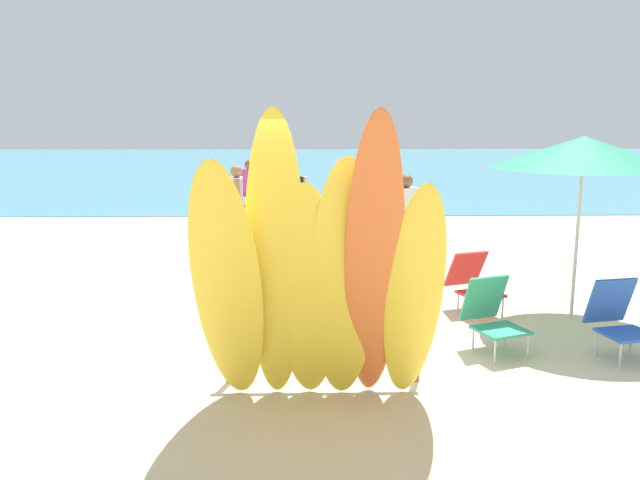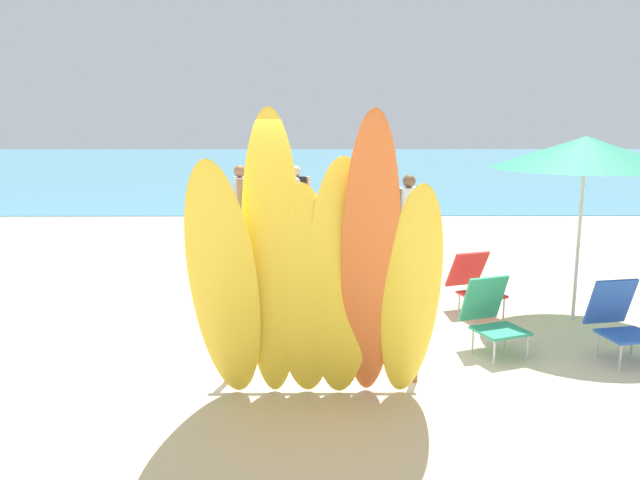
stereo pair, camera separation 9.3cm
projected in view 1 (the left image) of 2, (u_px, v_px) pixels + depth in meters
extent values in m
plane|color=beige|center=(312.00, 201.00, 19.89)|extent=(60.00, 60.00, 0.00)
cube|color=teal|center=(310.00, 165.00, 36.39)|extent=(60.00, 40.00, 0.02)
cylinder|color=brown|center=(229.00, 351.00, 6.06)|extent=(0.07, 0.07, 0.63)
cylinder|color=brown|center=(417.00, 350.00, 6.10)|extent=(0.07, 0.07, 0.63)
cylinder|color=brown|center=(323.00, 319.00, 6.02)|extent=(1.93, 0.06, 0.06)
ellipsoid|color=yellow|center=(227.00, 289.00, 5.24)|extent=(0.67, 1.02, 2.23)
ellipsoid|color=yellow|center=(275.00, 266.00, 5.26)|extent=(0.53, 0.93, 2.61)
ellipsoid|color=yellow|center=(308.00, 296.00, 5.40)|extent=(0.58, 0.77, 2.03)
ellipsoid|color=yellow|center=(344.00, 286.00, 5.32)|extent=(0.57, 0.81, 2.24)
ellipsoid|color=orange|center=(374.00, 268.00, 5.18)|extent=(0.53, 1.18, 2.60)
ellipsoid|color=yellow|center=(414.00, 298.00, 5.33)|extent=(0.52, 0.91, 2.05)
cylinder|color=brown|center=(398.00, 247.00, 10.67)|extent=(0.12, 0.12, 0.78)
cylinder|color=brown|center=(412.00, 245.00, 10.86)|extent=(0.12, 0.12, 0.78)
cube|color=orange|center=(405.00, 227.00, 10.70)|extent=(0.42, 0.26, 0.19)
cube|color=silver|center=(406.00, 206.00, 10.64)|extent=(0.45, 0.40, 0.61)
sphere|color=brown|center=(407.00, 181.00, 10.56)|extent=(0.22, 0.22, 0.22)
cylinder|color=brown|center=(395.00, 205.00, 10.48)|extent=(0.09, 0.09, 0.54)
cylinder|color=brown|center=(417.00, 203.00, 10.78)|extent=(0.09, 0.09, 0.54)
cylinder|color=brown|center=(255.00, 216.00, 14.20)|extent=(0.12, 0.12, 0.79)
cylinder|color=brown|center=(247.00, 214.00, 14.44)|extent=(0.12, 0.12, 0.79)
cube|color=silver|center=(250.00, 200.00, 14.26)|extent=(0.43, 0.26, 0.19)
cube|color=#B23399|center=(250.00, 184.00, 14.19)|extent=(0.42, 0.45, 0.62)
sphere|color=brown|center=(250.00, 165.00, 14.11)|extent=(0.22, 0.22, 0.22)
cylinder|color=brown|center=(256.00, 183.00, 13.98)|extent=(0.10, 0.10, 0.55)
cylinder|color=brown|center=(244.00, 181.00, 14.38)|extent=(0.10, 0.10, 0.55)
cylinder|color=#9E704C|center=(238.00, 231.00, 12.19)|extent=(0.12, 0.12, 0.81)
cylinder|color=#9E704C|center=(238.00, 234.00, 11.86)|extent=(0.12, 0.12, 0.81)
cube|color=#DB333D|center=(237.00, 214.00, 11.96)|extent=(0.44, 0.27, 0.19)
cube|color=silver|center=(237.00, 194.00, 11.89)|extent=(0.26, 0.44, 0.64)
sphere|color=#9E704C|center=(236.00, 171.00, 11.81)|extent=(0.23, 0.23, 0.23)
cylinder|color=#9E704C|center=(237.00, 191.00, 12.14)|extent=(0.10, 0.10, 0.56)
cylinder|color=#9E704C|center=(237.00, 194.00, 11.62)|extent=(0.10, 0.10, 0.56)
cylinder|color=beige|center=(284.00, 246.00, 10.85)|extent=(0.12, 0.12, 0.76)
cylinder|color=beige|center=(300.00, 244.00, 11.02)|extent=(0.12, 0.12, 0.76)
cube|color=#2D4CB2|center=(292.00, 227.00, 10.87)|extent=(0.41, 0.25, 0.18)
cube|color=#B23399|center=(292.00, 206.00, 10.81)|extent=(0.44, 0.38, 0.59)
sphere|color=beige|center=(292.00, 183.00, 10.73)|extent=(0.21, 0.21, 0.21)
cylinder|color=beige|center=(279.00, 205.00, 10.66)|extent=(0.09, 0.09, 0.53)
cylinder|color=beige|center=(304.00, 203.00, 10.94)|extent=(0.09, 0.09, 0.53)
cylinder|color=beige|center=(285.00, 226.00, 12.81)|extent=(0.12, 0.12, 0.78)
cylinder|color=beige|center=(301.00, 226.00, 12.85)|extent=(0.12, 0.12, 0.78)
cube|color=#DB333D|center=(293.00, 210.00, 12.77)|extent=(0.42, 0.26, 0.19)
cube|color=black|center=(292.00, 192.00, 12.70)|extent=(0.42, 0.25, 0.61)
sphere|color=beige|center=(292.00, 171.00, 12.63)|extent=(0.22, 0.22, 0.22)
cylinder|color=beige|center=(280.00, 190.00, 12.67)|extent=(0.09, 0.09, 0.54)
cylinder|color=beige|center=(305.00, 190.00, 12.73)|extent=(0.09, 0.09, 0.54)
cylinder|color=#B7B7BC|center=(475.00, 311.00, 7.92)|extent=(0.02, 0.02, 0.28)
cylinder|color=#B7B7BC|center=(503.00, 308.00, 8.07)|extent=(0.02, 0.02, 0.28)
cylinder|color=#B7B7BC|center=(458.00, 303.00, 8.27)|extent=(0.02, 0.02, 0.28)
cylinder|color=#B7B7BC|center=(485.00, 300.00, 8.42)|extent=(0.02, 0.02, 0.28)
cube|color=red|center=(481.00, 294.00, 8.14)|extent=(0.62, 0.59, 0.03)
cube|color=red|center=(466.00, 269.00, 8.42)|extent=(0.57, 0.44, 0.50)
cylinder|color=#B7B7BC|center=(620.00, 356.00, 6.41)|extent=(0.02, 0.02, 0.28)
cylinder|color=#B7B7BC|center=(597.00, 344.00, 6.78)|extent=(0.02, 0.02, 0.28)
cylinder|color=#B7B7BC|center=(631.00, 341.00, 6.86)|extent=(0.02, 0.02, 0.28)
cube|color=blue|center=(627.00, 334.00, 6.61)|extent=(0.58, 0.54, 0.03)
cube|color=blue|center=(610.00, 301.00, 6.86)|extent=(0.53, 0.30, 0.53)
cylinder|color=#B7B7BC|center=(495.00, 352.00, 6.52)|extent=(0.02, 0.02, 0.28)
cylinder|color=#B7B7BC|center=(528.00, 347.00, 6.67)|extent=(0.02, 0.02, 0.28)
cylinder|color=#B7B7BC|center=(473.00, 341.00, 6.86)|extent=(0.02, 0.02, 0.28)
cylinder|color=#B7B7BC|center=(505.00, 336.00, 7.01)|extent=(0.02, 0.02, 0.28)
cube|color=#2D9370|center=(501.00, 330.00, 6.74)|extent=(0.63, 0.60, 0.03)
cube|color=#2D9370|center=(484.00, 298.00, 6.98)|extent=(0.54, 0.38, 0.53)
cylinder|color=silver|center=(577.00, 233.00, 7.89)|extent=(0.04, 0.04, 2.21)
cone|color=#2D9370|center=(584.00, 152.00, 7.70)|extent=(2.24, 2.24, 0.39)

